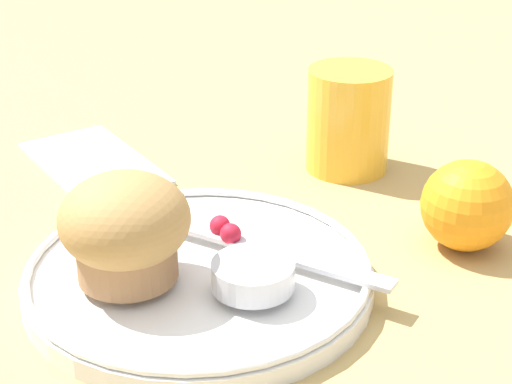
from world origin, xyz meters
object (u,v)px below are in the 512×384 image
(muffin, at_px, (125,228))
(juice_glass, at_px, (348,120))
(butter_knife, at_px, (262,248))
(orange_fruit, at_px, (467,205))

(muffin, bearing_deg, juice_glass, 109.07)
(butter_knife, bearing_deg, muffin, -129.17)
(orange_fruit, relative_size, juice_glass, 0.74)
(muffin, relative_size, orange_fruit, 1.25)
(juice_glass, bearing_deg, orange_fruit, -5.98)
(muffin, relative_size, juice_glass, 0.93)
(butter_knife, height_order, orange_fruit, orange_fruit)
(muffin, xyz_separation_m, orange_fruit, (0.07, 0.24, -0.02))
(orange_fruit, bearing_deg, muffin, -106.19)
(muffin, height_order, orange_fruit, muffin)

